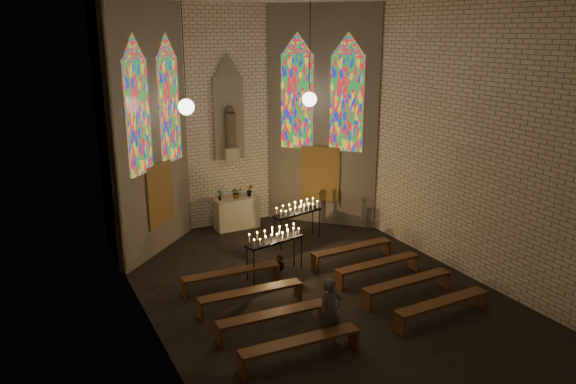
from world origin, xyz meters
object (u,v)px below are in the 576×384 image
(votive_stand_left, at_px, (275,238))
(visitor, at_px, (330,312))
(altar, at_px, (237,213))
(aisle_flower_pot, at_px, (280,262))
(votive_stand_right, at_px, (297,210))

(votive_stand_left, height_order, visitor, visitor)
(altar, relative_size, visitor, 0.97)
(aisle_flower_pot, relative_size, votive_stand_left, 0.25)
(aisle_flower_pot, bearing_deg, visitor, -100.93)
(altar, xyz_separation_m, votive_stand_right, (1.15, -2.03, 0.53))
(visitor, bearing_deg, altar, 82.32)
(votive_stand_right, xyz_separation_m, visitor, (-2.09, -5.39, -0.30))
(altar, height_order, visitor, visitor)
(votive_stand_right, bearing_deg, votive_stand_left, -144.71)
(votive_stand_right, distance_m, visitor, 5.79)
(aisle_flower_pot, distance_m, votive_stand_right, 2.23)
(votive_stand_left, distance_m, visitor, 3.62)
(visitor, bearing_deg, votive_stand_right, 68.34)
(aisle_flower_pot, height_order, visitor, visitor)
(altar, distance_m, votive_stand_right, 2.39)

